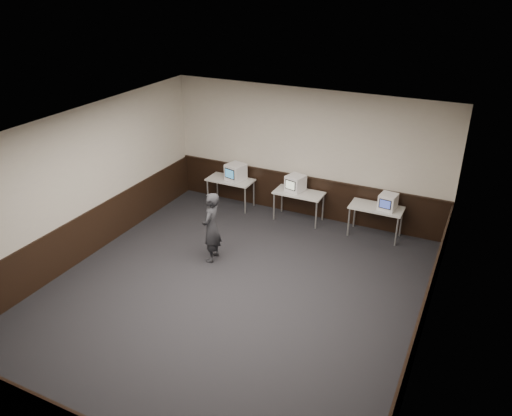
{
  "coord_description": "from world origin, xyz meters",
  "views": [
    {
      "loc": [
        3.89,
        -6.84,
        5.68
      ],
      "look_at": [
        -0.2,
        1.6,
        1.15
      ],
      "focal_mm": 35.0,
      "sensor_mm": 36.0,
      "label": 1
    }
  ],
  "objects_px": {
    "desk_left": "(230,182)",
    "emac_left": "(236,172)",
    "person": "(211,227)",
    "desk_right": "(376,210)",
    "emac_center": "(295,183)",
    "desk_center": "(299,195)",
    "emac_right": "(388,202)"
  },
  "relations": [
    {
      "from": "desk_left",
      "to": "emac_left",
      "type": "xyz_separation_m",
      "value": [
        0.14,
        0.02,
        0.29
      ]
    },
    {
      "from": "desk_left",
      "to": "person",
      "type": "relative_size",
      "value": 0.78
    },
    {
      "from": "person",
      "to": "emac_left",
      "type": "bearing_deg",
      "value": -171.7
    },
    {
      "from": "desk_left",
      "to": "emac_left",
      "type": "distance_m",
      "value": 0.32
    },
    {
      "from": "desk_right",
      "to": "emac_center",
      "type": "relative_size",
      "value": 2.38
    },
    {
      "from": "desk_center",
      "to": "person",
      "type": "height_order",
      "value": "person"
    },
    {
      "from": "emac_right",
      "to": "emac_left",
      "type": "bearing_deg",
      "value": -173.64
    },
    {
      "from": "desk_left",
      "to": "emac_right",
      "type": "bearing_deg",
      "value": -0.25
    },
    {
      "from": "desk_left",
      "to": "emac_center",
      "type": "relative_size",
      "value": 2.38
    },
    {
      "from": "emac_left",
      "to": "desk_center",
      "type": "bearing_deg",
      "value": 13.7
    },
    {
      "from": "emac_center",
      "to": "person",
      "type": "xyz_separation_m",
      "value": [
        -0.85,
        -2.58,
        -0.18
      ]
    },
    {
      "from": "desk_left",
      "to": "emac_right",
      "type": "height_order",
      "value": "emac_right"
    },
    {
      "from": "desk_left",
      "to": "emac_left",
      "type": "bearing_deg",
      "value": 9.8
    },
    {
      "from": "desk_center",
      "to": "emac_left",
      "type": "height_order",
      "value": "emac_left"
    },
    {
      "from": "emac_center",
      "to": "person",
      "type": "bearing_deg",
      "value": -93.99
    },
    {
      "from": "desk_center",
      "to": "person",
      "type": "relative_size",
      "value": 0.78
    },
    {
      "from": "desk_center",
      "to": "person",
      "type": "bearing_deg",
      "value": -110.87
    },
    {
      "from": "desk_center",
      "to": "emac_right",
      "type": "relative_size",
      "value": 2.78
    },
    {
      "from": "desk_left",
      "to": "emac_center",
      "type": "xyz_separation_m",
      "value": [
        1.78,
        0.04,
        0.27
      ]
    },
    {
      "from": "desk_center",
      "to": "desk_right",
      "type": "distance_m",
      "value": 1.9
    },
    {
      "from": "emac_left",
      "to": "emac_right",
      "type": "height_order",
      "value": "emac_left"
    },
    {
      "from": "desk_left",
      "to": "desk_center",
      "type": "distance_m",
      "value": 1.9
    },
    {
      "from": "desk_left",
      "to": "person",
      "type": "distance_m",
      "value": 2.71
    },
    {
      "from": "desk_left",
      "to": "person",
      "type": "bearing_deg",
      "value": -69.93
    },
    {
      "from": "desk_right",
      "to": "emac_center",
      "type": "bearing_deg",
      "value": 178.89
    },
    {
      "from": "desk_right",
      "to": "emac_right",
      "type": "height_order",
      "value": "emac_right"
    },
    {
      "from": "emac_center",
      "to": "emac_right",
      "type": "bearing_deg",
      "value": 12.83
    },
    {
      "from": "emac_left",
      "to": "emac_center",
      "type": "height_order",
      "value": "emac_left"
    },
    {
      "from": "emac_center",
      "to": "person",
      "type": "distance_m",
      "value": 2.73
    },
    {
      "from": "desk_left",
      "to": "desk_right",
      "type": "bearing_deg",
      "value": 0.0
    },
    {
      "from": "desk_right",
      "to": "emac_center",
      "type": "height_order",
      "value": "emac_center"
    },
    {
      "from": "desk_left",
      "to": "person",
      "type": "height_order",
      "value": "person"
    }
  ]
}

